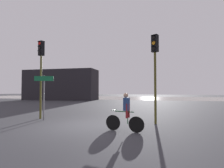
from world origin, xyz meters
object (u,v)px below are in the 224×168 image
(traffic_light_near_left, at_px, (41,65))
(cyclist, at_px, (126,112))
(direction_sign_post, at_px, (44,91))
(traffic_light_near_right, at_px, (155,62))
(distant_building, at_px, (61,85))

(traffic_light_near_left, relative_size, cyclist, 2.83)
(direction_sign_post, xyz_separation_m, cyclist, (5.02, -1.64, -0.88))
(traffic_light_near_right, bearing_deg, traffic_light_near_left, 30.68)
(traffic_light_near_left, distance_m, cyclist, 6.41)
(traffic_light_near_left, distance_m, direction_sign_post, 1.73)
(distant_building, xyz_separation_m, cyclist, (14.71, -20.77, -1.81))
(cyclist, bearing_deg, distant_building, 46.96)
(traffic_light_near_left, bearing_deg, distant_building, -46.28)
(distant_building, height_order, traffic_light_near_left, distant_building)
(direction_sign_post, bearing_deg, traffic_light_near_right, 168.22)
(distant_building, relative_size, cyclist, 7.63)
(distant_building, relative_size, direction_sign_post, 4.94)
(direction_sign_post, height_order, cyclist, direction_sign_post)
(distant_building, bearing_deg, direction_sign_post, -63.14)
(distant_building, distance_m, direction_sign_post, 21.46)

